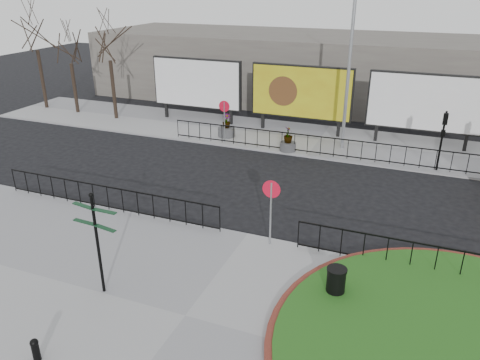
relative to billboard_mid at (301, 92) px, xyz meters
The scene contains 22 objects.
ground 13.31m from the billboard_mid, 83.40° to the right, with size 90.00×90.00×0.00m, color black.
pavement_near 18.21m from the billboard_mid, 85.23° to the right, with size 30.00×10.00×0.12m, color gray.
pavement_far 3.10m from the billboard_mid, 32.94° to the right, with size 44.00×6.00×0.12m, color gray.
railing_near_left 14.15m from the billboard_mid, 108.73° to the right, with size 10.00×0.10×1.10m, color black, non-canonical shape.
railing_near_right 15.62m from the billboard_mid, 58.92° to the right, with size 9.00×0.10×1.10m, color black, non-canonical shape.
railing_far 4.84m from the billboard_mid, 55.75° to the right, with size 18.00×0.10×1.10m, color black, non-canonical shape.
speed_sign_far 5.04m from the billboard_mid, 134.46° to the right, with size 0.64×0.07×2.47m.
speed_sign_near 13.62m from the billboard_mid, 79.41° to the right, with size 0.64×0.07×2.47m.
billboard_left 7.00m from the billboard_mid, behind, with size 6.20×0.31×4.10m.
billboard_mid is the anchor object (origin of this frame).
billboard_right 7.00m from the billboard_mid, ahead, with size 6.20×0.31×4.10m.
lamp_post 4.23m from the billboard_mid, 33.25° to the right, with size 0.74×0.18×9.23m.
signal_pole_a 8.80m from the billboard_mid, 24.42° to the right, with size 0.22×0.26×3.00m.
tree_left 12.63m from the billboard_mid, behind, with size 2.00×2.00×7.00m, color #2D2119, non-canonical shape.
tree_mid 16.05m from the billboard_mid, behind, with size 2.00×2.00×6.20m, color #2D2119, non-canonical shape.
tree_far 19.07m from the billboard_mid, behind, with size 2.00×2.00×7.50m, color #2D2119, non-canonical shape.
building_backdrop 9.15m from the billboard_mid, 80.57° to the left, with size 40.00×10.00×5.00m, color #625E56.
fingerpost_sign 17.92m from the billboard_mid, 94.26° to the right, with size 1.55×0.38×3.30m.
bollard 20.96m from the billboard_mid, 93.14° to the right, with size 0.21×0.21×0.65m.
litter_bin 16.54m from the billboard_mid, 71.31° to the right, with size 0.60×0.60×0.99m.
planter_a 5.01m from the billboard_mid, 147.62° to the right, with size 1.03×1.03×1.38m.
planter_b 4.10m from the billboard_mid, 85.20° to the right, with size 0.90×0.90×1.37m.
Camera 1 is at (5.36, -14.30, 8.87)m, focal length 35.00 mm.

